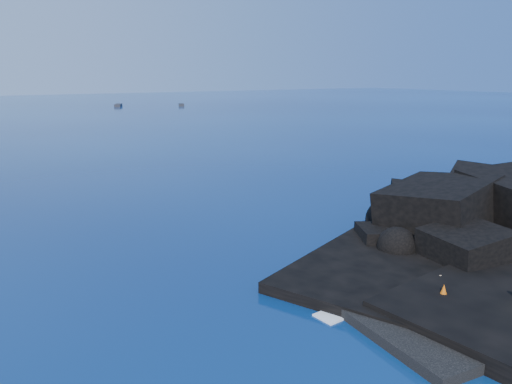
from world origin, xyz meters
TOP-DOWN VIEW (x-y plane):
  - ground at (0.00, 0.00)m, footprint 400.00×400.00m
  - beach at (4.50, 0.50)m, footprint 9.08×6.86m
  - surf_foam at (5.00, 5.00)m, footprint 10.00×8.00m
  - towel at (4.71, 2.13)m, footprint 1.82×0.93m
  - sunbather at (4.71, 2.13)m, footprint 1.71×0.55m
  - marker_cone at (3.92, 1.01)m, footprint 0.50×0.50m
  - distant_boat_a at (28.38, 116.81)m, footprint 3.31×4.97m
  - distant_boat_b at (42.67, 110.20)m, footprint 2.98×4.55m

SIDE VIEW (x-z plane):
  - ground at x=0.00m, z-range 0.00..0.00m
  - beach at x=4.50m, z-range -0.35..0.35m
  - surf_foam at x=5.00m, z-range -0.03..0.03m
  - distant_boat_a at x=28.38m, z-range -0.32..0.32m
  - distant_boat_b at x=42.67m, z-range -0.29..0.29m
  - towel at x=4.71m, z-range 0.35..0.40m
  - sunbather at x=4.71m, z-range 0.40..0.65m
  - marker_cone at x=3.92m, z-range 0.35..0.98m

